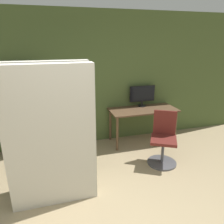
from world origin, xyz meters
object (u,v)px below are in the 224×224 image
Objects in this scene: office_chair at (163,143)px; mattress_far at (51,130)px; bookshelf at (17,114)px; mattress_near at (52,139)px; monitor at (142,95)px.

mattress_far is at bearing -174.17° from office_chair.
mattress_near reaches higher than bookshelf.
monitor is 1.28m from office_chair.
mattress_near is at bearing -90.00° from mattress_far.
mattress_far is (0.00, 0.32, -0.00)m from mattress_near.
mattress_near is (-1.90, -0.51, 0.56)m from office_chair.
mattress_near is at bearing -164.89° from office_chair.
mattress_far is (0.60, -1.32, 0.14)m from bookshelf.
office_chair is 2.04m from mattress_near.
office_chair is at bearing -92.92° from monitor.
monitor is 2.56m from bookshelf.
monitor is at bearing 39.91° from mattress_near.
bookshelf is at bearing 155.71° from office_chair.
monitor is 2.55m from mattress_near.
office_chair is at bearing 15.11° from mattress_near.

